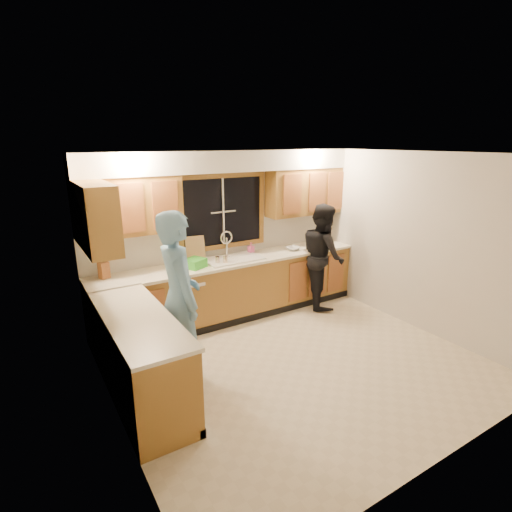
{
  "coord_description": "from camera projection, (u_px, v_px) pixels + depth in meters",
  "views": [
    {
      "loc": [
        -2.71,
        -3.44,
        2.64
      ],
      "look_at": [
        -0.18,
        0.65,
        1.24
      ],
      "focal_mm": 28.0,
      "sensor_mm": 36.0,
      "label": 1
    }
  ],
  "objects": [
    {
      "name": "ceiling",
      "position": [
        303.0,
        154.0,
        4.22
      ],
      "size": [
        4.2,
        4.2,
        0.0
      ],
      "primitive_type": "plane",
      "rotation": [
        3.14,
        0.0,
        0.0
      ],
      "color": "silver"
    },
    {
      "name": "knife_block",
      "position": [
        104.0,
        270.0,
        5.13
      ],
      "size": [
        0.15,
        0.14,
        0.22
      ],
      "primitive_type": "cube",
      "rotation": [
        0.0,
        0.0,
        0.39
      ],
      "color": "#A25C2C",
      "rests_on": "countertop_back"
    },
    {
      "name": "bowl",
      "position": [
        293.0,
        248.0,
        6.47
      ],
      "size": [
        0.23,
        0.23,
        0.05
      ],
      "primitive_type": "imported",
      "rotation": [
        0.0,
        0.0,
        0.07
      ],
      "color": "silver",
      "rests_on": "countertop_back"
    },
    {
      "name": "window_frame",
      "position": [
        223.0,
        212.0,
        6.01
      ],
      "size": [
        1.44,
        0.03,
        1.14
      ],
      "color": "black",
      "rests_on": "wall_back"
    },
    {
      "name": "upper_cabinets_left",
      "position": [
        129.0,
        206.0,
        5.1
      ],
      "size": [
        1.35,
        0.33,
        0.75
      ],
      "primitive_type": "cube",
      "color": "#9F6E2E",
      "rests_on": "wall_back"
    },
    {
      "name": "man",
      "position": [
        179.0,
        299.0,
        4.35
      ],
      "size": [
        0.51,
        0.74,
        1.95
      ],
      "primitive_type": "imported",
      "rotation": [
        0.0,
        0.0,
        1.51
      ],
      "color": "#689CC5",
      "rests_on": "floor"
    },
    {
      "name": "soffit",
      "position": [
        227.0,
        161.0,
        5.67
      ],
      "size": [
        4.2,
        0.35,
        0.3
      ],
      "primitive_type": "cube",
      "color": "silver",
      "rests_on": "wall_back"
    },
    {
      "name": "soap_bottle",
      "position": [
        251.0,
        248.0,
        6.26
      ],
      "size": [
        0.1,
        0.1,
        0.18
      ],
      "primitive_type": "imported",
      "rotation": [
        0.0,
        0.0,
        0.22
      ],
      "color": "#DB538E",
      "rests_on": "countertop_back"
    },
    {
      "name": "countertop_back",
      "position": [
        233.0,
        261.0,
        5.96
      ],
      "size": [
        4.2,
        0.63,
        0.04
      ],
      "primitive_type": "cube",
      "color": "#F1E8CB",
      "rests_on": "base_cabinets_back"
    },
    {
      "name": "base_cabinets_left",
      "position": [
        140.0,
        359.0,
        4.17
      ],
      "size": [
        0.6,
        1.9,
        0.88
      ],
      "primitive_type": "cube",
      "color": "#9F6E2E",
      "rests_on": "ground"
    },
    {
      "name": "sink",
      "position": [
        233.0,
        263.0,
        5.98
      ],
      "size": [
        0.86,
        0.52,
        0.57
      ],
      "color": "white",
      "rests_on": "countertop_back"
    },
    {
      "name": "woman",
      "position": [
        323.0,
        256.0,
        6.44
      ],
      "size": [
        0.91,
        1.0,
        1.69
      ],
      "primitive_type": "imported",
      "rotation": [
        0.0,
        0.0,
        1.17
      ],
      "color": "black",
      "rests_on": "floor"
    },
    {
      "name": "base_cabinets_back",
      "position": [
        233.0,
        290.0,
        6.1
      ],
      "size": [
        4.2,
        0.6,
        0.88
      ],
      "primitive_type": "cube",
      "color": "#9F6E2E",
      "rests_on": "ground"
    },
    {
      "name": "cutting_board",
      "position": [
        195.0,
        249.0,
        5.84
      ],
      "size": [
        0.29,
        0.13,
        0.37
      ],
      "primitive_type": "cube",
      "rotation": [
        -0.21,
        0.0,
        -0.14
      ],
      "color": "tan",
      "rests_on": "countertop_back"
    },
    {
      "name": "countertop_left",
      "position": [
        137.0,
        318.0,
        4.05
      ],
      "size": [
        0.63,
        1.9,
        0.04
      ],
      "primitive_type": "cube",
      "color": "#F1E8CB",
      "rests_on": "base_cabinets_left"
    },
    {
      "name": "upper_cabinets_return",
      "position": [
        97.0,
        218.0,
        4.34
      ],
      "size": [
        0.33,
        0.9,
        0.75
      ],
      "primitive_type": "cube",
      "color": "#9F6E2E",
      "rests_on": "wall_left"
    },
    {
      "name": "floor",
      "position": [
        296.0,
        363.0,
        4.91
      ],
      "size": [
        4.2,
        4.2,
        0.0
      ],
      "primitive_type": "plane",
      "color": "beige",
      "rests_on": "ground"
    },
    {
      "name": "wall_left",
      "position": [
        109.0,
        304.0,
        3.5
      ],
      "size": [
        0.0,
        3.8,
        3.8
      ],
      "primitive_type": "plane",
      "rotation": [
        1.57,
        0.0,
        1.57
      ],
      "color": "beige",
      "rests_on": "ground"
    },
    {
      "name": "can_left",
      "position": [
        217.0,
        260.0,
        5.73
      ],
      "size": [
        0.06,
        0.06,
        0.11
      ],
      "primitive_type": "cylinder",
      "rotation": [
        0.0,
        0.0,
        0.04
      ],
      "color": "beige",
      "rests_on": "countertop_back"
    },
    {
      "name": "can_right",
      "position": [
        225.0,
        260.0,
        5.72
      ],
      "size": [
        0.08,
        0.08,
        0.13
      ],
      "primitive_type": "cylinder",
      "rotation": [
        0.0,
        0.0,
        -0.14
      ],
      "color": "beige",
      "rests_on": "countertop_back"
    },
    {
      "name": "stove",
      "position": [
        157.0,
        385.0,
        3.7
      ],
      "size": [
        0.58,
        0.75,
        0.9
      ],
      "primitive_type": "cube",
      "color": "silver",
      "rests_on": "floor"
    },
    {
      "name": "upper_cabinets_right",
      "position": [
        304.0,
        192.0,
        6.54
      ],
      "size": [
        1.35,
        0.33,
        0.75
      ],
      "primitive_type": "cube",
      "color": "#9F6E2E",
      "rests_on": "wall_back"
    },
    {
      "name": "wall_back",
      "position": [
        223.0,
        234.0,
        6.12
      ],
      "size": [
        4.2,
        0.0,
        4.2
      ],
      "primitive_type": "plane",
      "rotation": [
        1.57,
        0.0,
        0.0
      ],
      "color": "beige",
      "rests_on": "ground"
    },
    {
      "name": "wall_right",
      "position": [
        418.0,
        242.0,
        5.63
      ],
      "size": [
        0.0,
        3.8,
        3.8
      ],
      "primitive_type": "plane",
      "rotation": [
        1.57,
        0.0,
        -1.57
      ],
      "color": "beige",
      "rests_on": "ground"
    },
    {
      "name": "dishwasher",
      "position": [
        181.0,
        303.0,
        5.67
      ],
      "size": [
        0.6,
        0.56,
        0.82
      ],
      "primitive_type": "cube",
      "color": "silver",
      "rests_on": "floor"
    },
    {
      "name": "dish_crate",
      "position": [
        195.0,
        263.0,
        5.58
      ],
      "size": [
        0.35,
        0.34,
        0.12
      ],
      "primitive_type": "cube",
      "rotation": [
        0.0,
        0.0,
        0.43
      ],
      "color": "green",
      "rests_on": "countertop_back"
    }
  ]
}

